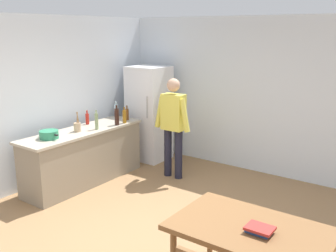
{
  "coord_description": "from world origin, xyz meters",
  "views": [
    {
      "loc": [
        2.63,
        -3.27,
        2.47
      ],
      "look_at": [
        -0.51,
        1.09,
        1.12
      ],
      "focal_mm": 41.23,
      "sensor_mm": 36.0,
      "label": 1
    }
  ],
  "objects_px": {
    "bottle_water_clear": "(116,111)",
    "book_stack": "(259,229)",
    "bottle_sauce_red": "(87,119)",
    "bottle_wine_dark": "(117,117)",
    "cooking_pot": "(49,135)",
    "bottle_vinegar_tall": "(97,121)",
    "person": "(173,122)",
    "bottle_beer_brown": "(127,114)",
    "refrigerator": "(149,113)",
    "utensil_jar": "(77,127)",
    "bottle_oil_amber": "(124,116)",
    "dining_table": "(250,235)"
  },
  "relations": [
    {
      "from": "bottle_water_clear",
      "to": "refrigerator",
      "type": "bearing_deg",
      "value": 65.43
    },
    {
      "from": "person",
      "to": "bottle_wine_dark",
      "type": "distance_m",
      "value": 0.96
    },
    {
      "from": "refrigerator",
      "to": "bottle_wine_dark",
      "type": "bearing_deg",
      "value": -82.86
    },
    {
      "from": "bottle_sauce_red",
      "to": "bottle_water_clear",
      "type": "relative_size",
      "value": 0.8
    },
    {
      "from": "cooking_pot",
      "to": "book_stack",
      "type": "relative_size",
      "value": 1.69
    },
    {
      "from": "bottle_vinegar_tall",
      "to": "utensil_jar",
      "type": "bearing_deg",
      "value": -117.83
    },
    {
      "from": "bottle_wine_dark",
      "to": "book_stack",
      "type": "distance_m",
      "value": 3.7
    },
    {
      "from": "book_stack",
      "to": "refrigerator",
      "type": "bearing_deg",
      "value": 141.08
    },
    {
      "from": "refrigerator",
      "to": "book_stack",
      "type": "distance_m",
      "value": 4.37
    },
    {
      "from": "cooking_pot",
      "to": "bottle_water_clear",
      "type": "relative_size",
      "value": 1.33
    },
    {
      "from": "bottle_vinegar_tall",
      "to": "bottle_wine_dark",
      "type": "bearing_deg",
      "value": 81.1
    },
    {
      "from": "bottle_wine_dark",
      "to": "person",
      "type": "bearing_deg",
      "value": 30.67
    },
    {
      "from": "utensil_jar",
      "to": "person",
      "type": "bearing_deg",
      "value": 48.65
    },
    {
      "from": "person",
      "to": "bottle_sauce_red",
      "type": "height_order",
      "value": "person"
    },
    {
      "from": "bottle_oil_amber",
      "to": "bottle_beer_brown",
      "type": "height_order",
      "value": "bottle_oil_amber"
    },
    {
      "from": "person",
      "to": "utensil_jar",
      "type": "height_order",
      "value": "person"
    },
    {
      "from": "bottle_vinegar_tall",
      "to": "refrigerator",
      "type": "bearing_deg",
      "value": 92.64
    },
    {
      "from": "person",
      "to": "bottle_beer_brown",
      "type": "height_order",
      "value": "person"
    },
    {
      "from": "bottle_oil_amber",
      "to": "book_stack",
      "type": "xyz_separation_m",
      "value": [
        3.26,
        -1.89,
        -0.23
      ]
    },
    {
      "from": "cooking_pot",
      "to": "bottle_water_clear",
      "type": "height_order",
      "value": "bottle_water_clear"
    },
    {
      "from": "refrigerator",
      "to": "bottle_oil_amber",
      "type": "relative_size",
      "value": 6.43
    },
    {
      "from": "bottle_water_clear",
      "to": "bottle_vinegar_tall",
      "type": "relative_size",
      "value": 0.94
    },
    {
      "from": "person",
      "to": "bottle_water_clear",
      "type": "height_order",
      "value": "person"
    },
    {
      "from": "refrigerator",
      "to": "person",
      "type": "height_order",
      "value": "refrigerator"
    },
    {
      "from": "bottle_sauce_red",
      "to": "bottle_wine_dark",
      "type": "relative_size",
      "value": 0.71
    },
    {
      "from": "person",
      "to": "bottle_wine_dark",
      "type": "xyz_separation_m",
      "value": [
        -0.82,
        -0.49,
        0.07
      ]
    },
    {
      "from": "utensil_jar",
      "to": "bottle_vinegar_tall",
      "type": "bearing_deg",
      "value": 62.17
    },
    {
      "from": "refrigerator",
      "to": "bottle_vinegar_tall",
      "type": "xyz_separation_m",
      "value": [
        0.07,
        -1.45,
        0.14
      ]
    },
    {
      "from": "person",
      "to": "cooking_pot",
      "type": "xyz_separation_m",
      "value": [
        -1.07,
        -1.69,
        -0.02
      ]
    },
    {
      "from": "dining_table",
      "to": "bottle_beer_brown",
      "type": "relative_size",
      "value": 5.38
    },
    {
      "from": "bottle_wine_dark",
      "to": "bottle_water_clear",
      "type": "relative_size",
      "value": 1.13
    },
    {
      "from": "bottle_sauce_red",
      "to": "refrigerator",
      "type": "bearing_deg",
      "value": 76.33
    },
    {
      "from": "bottle_water_clear",
      "to": "book_stack",
      "type": "distance_m",
      "value": 4.26
    },
    {
      "from": "person",
      "to": "bottle_vinegar_tall",
      "type": "relative_size",
      "value": 5.31
    },
    {
      "from": "bottle_oil_amber",
      "to": "bottle_beer_brown",
      "type": "xyz_separation_m",
      "value": [
        -0.12,
        0.2,
        -0.01
      ]
    },
    {
      "from": "bottle_beer_brown",
      "to": "book_stack",
      "type": "relative_size",
      "value": 1.1
    },
    {
      "from": "bottle_water_clear",
      "to": "book_stack",
      "type": "relative_size",
      "value": 1.27
    },
    {
      "from": "dining_table",
      "to": "person",
      "type": "bearing_deg",
      "value": 137.59
    },
    {
      "from": "cooking_pot",
      "to": "bottle_oil_amber",
      "type": "xyz_separation_m",
      "value": [
        0.26,
        1.38,
        0.06
      ]
    },
    {
      "from": "cooking_pot",
      "to": "bottle_vinegar_tall",
      "type": "xyz_separation_m",
      "value": [
        0.18,
        0.79,
        0.08
      ]
    },
    {
      "from": "bottle_vinegar_tall",
      "to": "book_stack",
      "type": "height_order",
      "value": "bottle_vinegar_tall"
    },
    {
      "from": "refrigerator",
      "to": "person",
      "type": "relative_size",
      "value": 1.06
    },
    {
      "from": "bottle_sauce_red",
      "to": "book_stack",
      "type": "bearing_deg",
      "value": -21.36
    },
    {
      "from": "bottle_beer_brown",
      "to": "bottle_water_clear",
      "type": "height_order",
      "value": "bottle_water_clear"
    },
    {
      "from": "bottle_water_clear",
      "to": "bottle_beer_brown",
      "type": "bearing_deg",
      "value": -7.76
    },
    {
      "from": "refrigerator",
      "to": "bottle_oil_amber",
      "type": "xyz_separation_m",
      "value": [
        0.14,
        -0.86,
        0.12
      ]
    },
    {
      "from": "refrigerator",
      "to": "bottle_beer_brown",
      "type": "height_order",
      "value": "refrigerator"
    },
    {
      "from": "person",
      "to": "dining_table",
      "type": "height_order",
      "value": "person"
    },
    {
      "from": "person",
      "to": "bottle_water_clear",
      "type": "distance_m",
      "value": 1.23
    },
    {
      "from": "bottle_sauce_red",
      "to": "bottle_wine_dark",
      "type": "bearing_deg",
      "value": 29.78
    }
  ]
}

